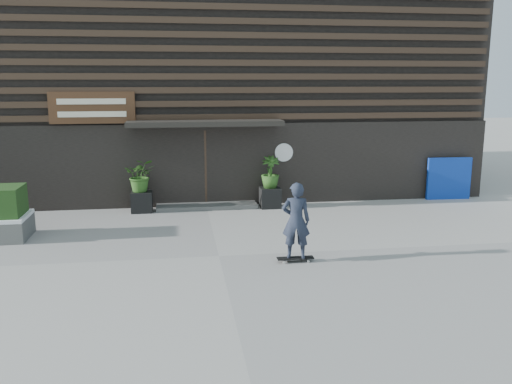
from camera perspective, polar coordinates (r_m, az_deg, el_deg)
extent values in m
plane|color=#A09D98|center=(11.92, -3.93, -6.76)|extent=(80.00, 80.00, 0.00)
cube|color=#484745|center=(16.32, -5.21, -1.47)|extent=(3.00, 0.80, 0.12)
cube|color=black|center=(16.09, -11.96, -0.99)|extent=(0.60, 0.60, 0.60)
imported|color=#2D591E|center=(15.94, -12.07, 1.74)|extent=(0.86, 0.75, 0.96)
cube|color=black|center=(16.29, 1.50, -0.59)|extent=(0.60, 0.60, 0.60)
imported|color=#2D591E|center=(16.14, 1.52, 2.12)|extent=(0.54, 0.54, 0.96)
cube|color=#0B2B97|center=(18.41, 19.68, 1.35)|extent=(1.44, 0.17, 1.35)
cube|color=black|center=(21.29, -6.26, 12.28)|extent=(18.00, 10.00, 8.00)
cube|color=black|center=(16.43, -5.36, 2.85)|extent=(18.00, 0.12, 2.50)
cube|color=#38281E|center=(16.21, -5.44, 7.88)|extent=(17.60, 0.08, 0.18)
cube|color=#38281E|center=(16.19, -5.47, 9.27)|extent=(17.60, 0.08, 0.18)
cube|color=#38281E|center=(16.18, -5.50, 10.66)|extent=(17.60, 0.08, 0.18)
cube|color=#38281E|center=(16.17, -5.52, 12.05)|extent=(17.60, 0.08, 0.18)
cube|color=#38281E|center=(16.18, -5.55, 13.44)|extent=(17.60, 0.08, 0.18)
cube|color=#38281E|center=(16.20, -5.58, 14.82)|extent=(17.60, 0.08, 0.18)
cube|color=#38281E|center=(16.22, -5.61, 16.21)|extent=(17.60, 0.08, 0.18)
cube|color=#38281E|center=(16.26, -5.64, 17.58)|extent=(17.60, 0.08, 0.18)
cube|color=#38281E|center=(16.31, -5.67, 18.95)|extent=(17.60, 0.08, 0.18)
cube|color=black|center=(15.84, -5.36, 7.25)|extent=(4.50, 1.00, 0.15)
cube|color=black|center=(16.60, -5.38, 2.59)|extent=(2.40, 0.30, 2.30)
cube|color=#38281E|center=(16.43, -5.34, 2.49)|extent=(0.06, 0.10, 2.30)
cube|color=#472B19|center=(16.26, -16.90, 8.51)|extent=(2.40, 0.10, 0.90)
cube|color=beige|center=(16.19, -16.98, 9.13)|extent=(1.90, 0.02, 0.16)
cube|color=beige|center=(16.20, -16.90, 7.86)|extent=(1.90, 0.02, 0.16)
cylinder|color=white|center=(16.60, 2.96, 4.19)|extent=(0.56, 0.03, 0.56)
cube|color=black|center=(11.53, 4.18, -6.96)|extent=(0.78, 0.20, 0.02)
cylinder|color=beige|center=(11.41, 3.00, -7.46)|extent=(0.06, 0.03, 0.06)
cylinder|color=#A2A29D|center=(11.59, 2.80, -7.14)|extent=(0.06, 0.03, 0.06)
cylinder|color=#A5A5A0|center=(11.52, 5.55, -7.31)|extent=(0.06, 0.03, 0.06)
cylinder|color=#B9B8B4|center=(11.70, 5.32, -7.00)|extent=(0.06, 0.03, 0.06)
imported|color=#1B2232|center=(11.30, 4.24, -3.02)|extent=(0.65, 0.49, 1.62)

